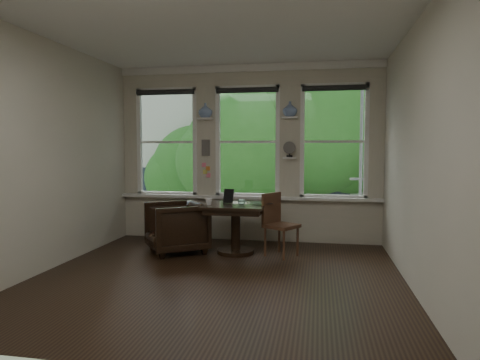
% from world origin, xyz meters
% --- Properties ---
extents(ground, '(4.50, 4.50, 0.00)m').
position_xyz_m(ground, '(0.00, 0.00, 0.00)').
color(ground, black).
rests_on(ground, ground).
extents(ceiling, '(4.50, 4.50, 0.00)m').
position_xyz_m(ceiling, '(0.00, 0.00, 3.00)').
color(ceiling, silver).
rests_on(ceiling, ground).
extents(wall_back, '(4.50, 0.00, 4.50)m').
position_xyz_m(wall_back, '(0.00, 2.25, 1.50)').
color(wall_back, '#B8B39D').
rests_on(wall_back, ground).
extents(wall_front, '(4.50, 0.00, 4.50)m').
position_xyz_m(wall_front, '(0.00, -2.25, 1.50)').
color(wall_front, '#B8B39D').
rests_on(wall_front, ground).
extents(wall_left, '(0.00, 4.50, 4.50)m').
position_xyz_m(wall_left, '(-2.25, 0.00, 1.50)').
color(wall_left, '#B8B39D').
rests_on(wall_left, ground).
extents(wall_right, '(0.00, 4.50, 4.50)m').
position_xyz_m(wall_right, '(2.25, 0.00, 1.50)').
color(wall_right, '#B8B39D').
rests_on(wall_right, ground).
extents(window_left, '(1.10, 0.12, 1.90)m').
position_xyz_m(window_left, '(-1.45, 2.25, 1.70)').
color(window_left, white).
rests_on(window_left, ground).
extents(window_center, '(1.10, 0.12, 1.90)m').
position_xyz_m(window_center, '(0.00, 2.25, 1.70)').
color(window_center, white).
rests_on(window_center, ground).
extents(window_right, '(1.10, 0.12, 1.90)m').
position_xyz_m(window_right, '(1.45, 2.25, 1.70)').
color(window_right, white).
rests_on(window_right, ground).
extents(shelf_left, '(0.26, 0.16, 0.03)m').
position_xyz_m(shelf_left, '(-0.72, 2.15, 2.10)').
color(shelf_left, white).
rests_on(shelf_left, ground).
extents(shelf_right, '(0.26, 0.16, 0.03)m').
position_xyz_m(shelf_right, '(0.72, 2.15, 2.10)').
color(shelf_right, white).
rests_on(shelf_right, ground).
extents(intercom, '(0.14, 0.06, 0.28)m').
position_xyz_m(intercom, '(-0.72, 2.18, 1.60)').
color(intercom, '#59544F').
rests_on(intercom, ground).
extents(sticky_notes, '(0.16, 0.01, 0.24)m').
position_xyz_m(sticky_notes, '(-0.72, 2.19, 1.25)').
color(sticky_notes, pink).
rests_on(sticky_notes, ground).
extents(desk_fan, '(0.20, 0.20, 0.24)m').
position_xyz_m(desk_fan, '(0.72, 2.13, 1.53)').
color(desk_fan, '#59544F').
rests_on(desk_fan, ground).
extents(vase_left, '(0.24, 0.24, 0.25)m').
position_xyz_m(vase_left, '(-0.72, 2.15, 2.24)').
color(vase_left, silver).
rests_on(vase_left, shelf_left).
extents(vase_right, '(0.24, 0.24, 0.25)m').
position_xyz_m(vase_right, '(0.72, 2.15, 2.24)').
color(vase_right, silver).
rests_on(vase_right, shelf_right).
extents(table, '(0.90, 0.90, 0.75)m').
position_xyz_m(table, '(-0.02, 1.23, 0.38)').
color(table, black).
rests_on(table, ground).
extents(armchair_left, '(1.17, 1.16, 0.77)m').
position_xyz_m(armchair_left, '(-0.92, 1.14, 0.39)').
color(armchair_left, black).
rests_on(armchair_left, ground).
extents(cushion_red, '(0.45, 0.45, 0.06)m').
position_xyz_m(cushion_red, '(-0.92, 1.14, 0.45)').
color(cushion_red, maroon).
rests_on(cushion_red, armchair_left).
extents(side_chair_right, '(0.58, 0.58, 0.92)m').
position_xyz_m(side_chair_right, '(0.68, 1.19, 0.46)').
color(side_chair_right, '#432117').
rests_on(side_chair_right, ground).
extents(laptop, '(0.41, 0.34, 0.03)m').
position_xyz_m(laptop, '(0.35, 1.19, 0.76)').
color(laptop, black).
rests_on(laptop, table).
extents(mug, '(0.12, 0.12, 0.10)m').
position_xyz_m(mug, '(-0.39, 1.06, 0.80)').
color(mug, white).
rests_on(mug, table).
extents(drinking_glass, '(0.13, 0.13, 0.09)m').
position_xyz_m(drinking_glass, '(0.10, 1.13, 0.79)').
color(drinking_glass, white).
rests_on(drinking_glass, table).
extents(tablet, '(0.17, 0.11, 0.22)m').
position_xyz_m(tablet, '(-0.14, 1.31, 0.86)').
color(tablet, black).
rests_on(tablet, table).
extents(papers, '(0.31, 0.36, 0.00)m').
position_xyz_m(papers, '(0.00, 1.41, 0.75)').
color(papers, silver).
rests_on(papers, table).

